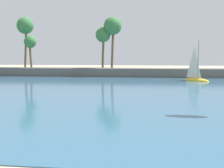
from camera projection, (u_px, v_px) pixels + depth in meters
sea at (135, 79)px, 57.80m from camera, size 220.00×92.96×0.06m
palm_headland at (127, 63)px, 64.28m from camera, size 96.48×6.03×13.04m
sailboat_near_shore at (196, 77)px, 52.73m from camera, size 4.68×4.84×7.51m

